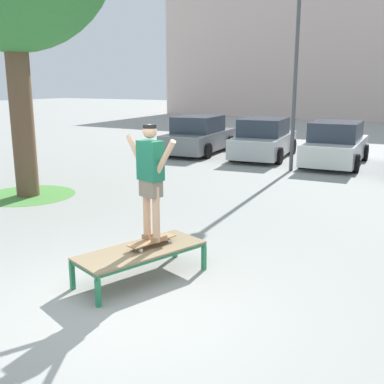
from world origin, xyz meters
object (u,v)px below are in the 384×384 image
object	(u,v)px
car_grey	(199,136)
car_white	(336,145)
skateboard	(152,241)
skate_box	(141,252)
car_silver	(264,140)
skater	(151,175)
light_post	(297,48)

from	to	relation	value
car_grey	car_white	distance (m)	5.45
car_grey	car_white	world-z (taller)	same
skateboard	car_white	distance (m)	11.10
car_white	skate_box	bearing A→B (deg)	-91.04
car_silver	car_white	bearing A→B (deg)	-4.34
skate_box	skater	world-z (taller)	skater
car_silver	light_post	world-z (taller)	light_post
skater	light_post	distance (m)	9.51
skateboard	car_white	size ratio (longest dim) A/B	0.19
skater	car_white	xyz separation A→B (m)	(0.14, 11.10, -0.84)
skateboard	car_white	world-z (taller)	car_white
skate_box	skateboard	world-z (taller)	skateboard
skateboard	light_post	xyz separation A→B (m)	(-0.82, 9.20, 3.29)
car_grey	skater	bearing A→B (deg)	-64.53
car_grey	car_silver	distance (m)	2.73
skate_box	car_silver	bearing A→B (deg)	102.35
skater	car_silver	distance (m)	11.62
car_white	skater	bearing A→B (deg)	-90.72
skater	car_silver	size ratio (longest dim) A/B	0.39
car_white	light_post	xyz separation A→B (m)	(-0.96, -1.90, 3.13)
skateboard	car_silver	world-z (taller)	car_silver
skate_box	car_white	xyz separation A→B (m)	(0.21, 11.29, 0.28)
skater	skateboard	bearing A→B (deg)	-103.58
skater	car_silver	bearing A→B (deg)	102.87
car_silver	car_white	size ratio (longest dim) A/B	1.02
skater	skate_box	bearing A→B (deg)	-109.06
skater	car_white	bearing A→B (deg)	89.28
skate_box	car_silver	size ratio (longest dim) A/B	0.47
light_post	car_grey	bearing A→B (deg)	156.50
car_grey	skateboard	bearing A→B (deg)	-64.53
skate_box	car_grey	distance (m)	12.49
skate_box	skater	size ratio (longest dim) A/B	1.21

